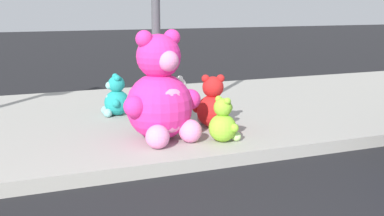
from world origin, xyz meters
TOP-DOWN VIEW (x-y plane):
  - sidewalk at (0.00, 5.20)m, footprint 28.00×4.40m
  - plush_pink_large at (0.87, 3.81)m, footprint 0.98×0.90m
  - plush_teal at (0.63, 5.23)m, footprint 0.40×0.46m
  - plush_lime at (1.52, 3.47)m, footprint 0.38×0.40m
  - plush_white at (1.51, 5.03)m, footprint 0.39×0.38m
  - plush_red at (1.68, 4.15)m, footprint 0.51×0.49m

SIDE VIEW (x-z plane):
  - sidewalk at x=0.00m, z-range 0.00..0.15m
  - plush_lime at x=1.52m, z-range 0.10..0.63m
  - plush_white at x=1.51m, z-range 0.10..0.64m
  - plush_teal at x=0.63m, z-range 0.09..0.69m
  - plush_red at x=1.68m, z-range 0.08..0.77m
  - plush_pink_large at x=0.87m, z-range 0.02..1.31m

